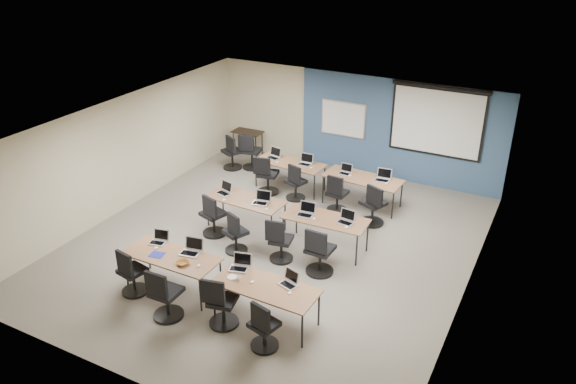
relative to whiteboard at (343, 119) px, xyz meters
The scene contains 58 objects.
floor 4.67m from the whiteboard, 86.12° to the right, with size 8.00×9.00×0.02m, color #6B6354.
ceiling 4.61m from the whiteboard, 86.12° to the right, with size 8.00×9.00×0.02m, color white.
wall_back 0.32m from the whiteboard, 13.87° to the left, with size 8.00×0.04×2.70m, color beige.
wall_front 8.93m from the whiteboard, 88.08° to the right, with size 8.00×0.04×2.70m, color beige.
wall_left 5.77m from the whiteboard, 129.90° to the right, with size 0.04×9.00×2.70m, color beige.
wall_right 6.17m from the whiteboard, 45.83° to the right, with size 0.04×9.00×2.70m, color beige.
blue_accent_panel 1.55m from the whiteboard, ahead, with size 5.50×0.04×2.70m, color #3D5977.
whiteboard is the anchor object (origin of this frame).
projector_screen 2.54m from the whiteboard, ahead, with size 2.40×0.10×1.82m.
training_table_front_left 6.80m from the whiteboard, 95.08° to the right, with size 1.83×0.76×0.73m.
training_table_front_right 6.95m from the whiteboard, 78.15° to the right, with size 1.83×0.76×0.73m.
training_table_mid_left 4.23m from the whiteboard, 98.23° to the right, with size 1.77×0.74×0.73m.
training_table_mid_right 4.39m from the whiteboard, 71.95° to the right, with size 1.77×0.74×0.73m.
training_table_back_left 2.08m from the whiteboard, 110.46° to the right, with size 1.79×0.75×0.73m.
training_table_back_right 2.38m from the whiteboard, 54.77° to the right, with size 1.89×0.79×0.73m.
laptop_0 6.58m from the whiteboard, 99.61° to the right, with size 0.31×0.26×0.24m.
mouse_0 6.78m from the whiteboard, 98.52° to the right, with size 0.06×0.09×0.03m, color white.
task_chair_0 7.39m from the whiteboard, 99.17° to the right, with size 0.49×0.49×0.98m.
laptop_1 6.51m from the whiteboard, 92.85° to the right, with size 0.36×0.30×0.27m.
mouse_1 6.83m from the whiteboard, 89.48° to the right, with size 0.06×0.09×0.03m, color white.
task_chair_1 7.57m from the whiteboard, 91.29° to the right, with size 0.54×0.54×1.02m.
laptop_2 6.57m from the whiteboard, 83.39° to the right, with size 0.34×0.29×0.26m.
mouse_2 6.91m from the whiteboard, 80.28° to the right, with size 0.06×0.09×0.03m, color white.
task_chair_2 7.34m from the whiteboard, 83.68° to the right, with size 0.51×0.51×0.99m.
laptop_3 6.78m from the whiteboard, 75.00° to the right, with size 0.31×0.26×0.24m.
mouse_3 7.05m from the whiteboard, 74.50° to the right, with size 0.06×0.09×0.03m, color white.
task_chair_3 7.67m from the whiteboard, 76.82° to the right, with size 0.47×0.47×0.95m.
laptop_4 4.29m from the whiteboard, 106.07° to the right, with size 0.33×0.28×0.25m.
mouse_4 4.55m from the whiteboard, 102.58° to the right, with size 0.06×0.10×0.04m, color white.
task_chair_4 4.96m from the whiteboard, 102.69° to the right, with size 0.54×0.53×1.01m.
laptop_5 4.16m from the whiteboard, 92.62° to the right, with size 0.34×0.29×0.26m.
mouse_5 4.38m from the whiteboard, 89.14° to the right, with size 0.06×0.09×0.03m, color white.
task_chair_5 5.23m from the whiteboard, 92.73° to the right, with size 0.51×0.48×0.96m.
laptop_6 4.30m from the whiteboard, 77.63° to the right, with size 0.34×0.29×0.26m.
mouse_6 4.46m from the whiteboard, 74.89° to the right, with size 0.06×0.09×0.03m, color white.
task_chair_6 5.12m from the whiteboard, 81.79° to the right, with size 0.49×0.49×0.97m.
laptop_7 4.49m from the whiteboard, 66.39° to the right, with size 0.33×0.28×0.25m.
mouse_7 4.72m from the whiteboard, 66.35° to the right, with size 0.07×0.10×0.04m, color white.
task_chair_7 5.37m from the whiteboard, 72.16° to the right, with size 0.56×0.56×1.03m.
laptop_8 2.20m from the whiteboard, 124.67° to the right, with size 0.34×0.29×0.26m.
mouse_8 2.31m from the whiteboard, 116.07° to the right, with size 0.06×0.09×0.03m, color white.
task_chair_8 2.77m from the whiteboard, 114.62° to the right, with size 0.55×0.55×1.02m.
laptop_9 1.87m from the whiteboard, 99.27° to the right, with size 0.34×0.29×0.26m.
mouse_9 2.03m from the whiteboard, 91.46° to the right, with size 0.06×0.09×0.03m, color white.
task_chair_9 2.57m from the whiteboard, 96.40° to the right, with size 0.50×0.48×0.97m.
laptop_10 2.09m from the whiteboard, 65.21° to the right, with size 0.30×0.26×0.23m.
mouse_10 2.25m from the whiteboard, 62.32° to the right, with size 0.06×0.10×0.04m, color white.
task_chair_10 2.82m from the whiteboard, 69.96° to the right, with size 0.49×0.49×0.97m.
laptop_11 2.57m from the whiteboard, 44.65° to the right, with size 0.35×0.30×0.26m.
mouse_11 2.78m from the whiteboard, 44.78° to the right, with size 0.06×0.09×0.03m, color white.
task_chair_11 3.40m from the whiteboard, 54.74° to the right, with size 0.58×0.55×1.02m.
blue_mousepad 6.92m from the whiteboard, 96.99° to the right, with size 0.26×0.22×0.01m, color navy.
snack_bowl 6.91m from the whiteboard, 91.88° to the right, with size 0.22×0.22×0.05m, color #945530.
snack_plate 6.89m from the whiteboard, 83.47° to the right, with size 0.17×0.17×0.01m, color white.
coffee_cup 6.93m from the whiteboard, 82.26° to the right, with size 0.06×0.06×0.06m, color white.
utility_table 2.95m from the whiteboard, behind, with size 0.87×0.49×0.75m.
spare_chair_a 2.73m from the whiteboard, 152.46° to the right, with size 0.55×0.55×1.02m.
spare_chair_b 3.22m from the whiteboard, 151.90° to the right, with size 0.57×0.53×1.01m.
Camera 1 is at (5.06, -9.08, 6.29)m, focal length 35.00 mm.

